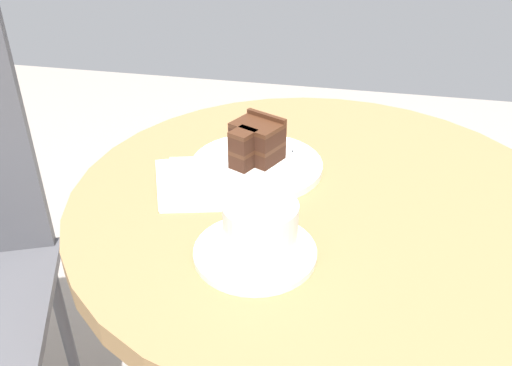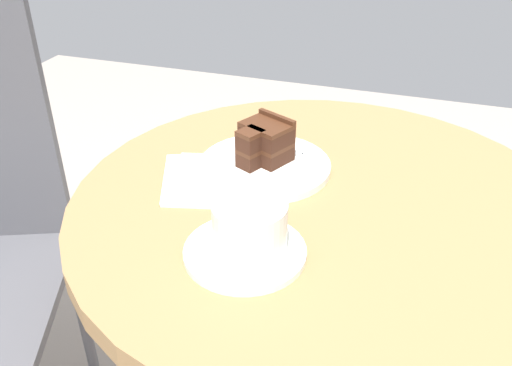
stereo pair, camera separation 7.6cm
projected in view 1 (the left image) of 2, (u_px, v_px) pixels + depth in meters
name	position (u px, v px, depth m)	size (l,w,h in m)	color
cafe_table	(315.00, 253.00, 0.87)	(0.75, 0.75, 0.69)	olive
saucer	(255.00, 252.00, 0.68)	(0.16, 0.16, 0.01)	silver
coffee_cup	(261.00, 226.00, 0.66)	(0.13, 0.09, 0.07)	silver
teaspoon	(266.00, 228.00, 0.72)	(0.05, 0.10, 0.00)	silver
cake_plate	(257.00, 166.00, 0.87)	(0.21, 0.21, 0.01)	silver
cake_slice	(255.00, 142.00, 0.86)	(0.10, 0.09, 0.07)	#381E14
fork	(282.00, 152.00, 0.89)	(0.02, 0.14, 0.00)	silver
napkin	(213.00, 180.00, 0.84)	(0.20, 0.22, 0.00)	silver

